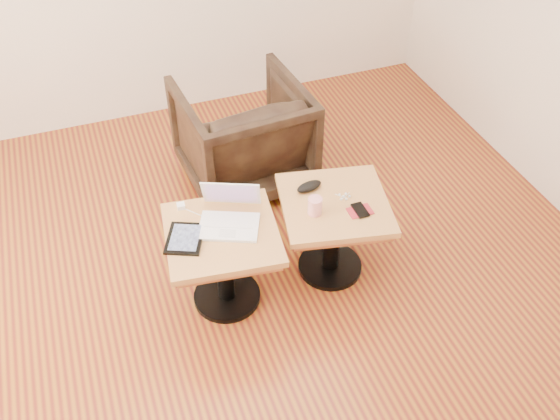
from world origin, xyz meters
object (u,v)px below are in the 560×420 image
object	(u,v)px
side_table_right	(333,219)
laptop	(230,215)
armchair	(243,135)
side_table_left	(223,249)
striped_cup	(315,206)

from	to	relation	value
side_table_right	laptop	xyz separation A→B (m)	(-0.58, 0.05, 0.17)
laptop	armchair	world-z (taller)	laptop
side_table_left	armchair	xyz separation A→B (m)	(0.43, 1.00, -0.03)
side_table_right	striped_cup	bearing A→B (deg)	-150.13
striped_cup	side_table_left	bearing A→B (deg)	176.29
laptop	armchair	xyz separation A→B (m)	(0.36, 0.94, -0.20)
side_table_left	striped_cup	size ratio (longest dim) A/B	6.51
striped_cup	armchair	distance (m)	1.05
armchair	side_table_right	bearing A→B (deg)	97.98
laptop	armchair	bearing A→B (deg)	92.46
side_table_right	laptop	world-z (taller)	laptop
side_table_left	striped_cup	distance (m)	0.54
side_table_left	laptop	distance (m)	0.19
laptop	side_table_right	bearing A→B (deg)	18.95
striped_cup	laptop	bearing A→B (deg)	168.35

